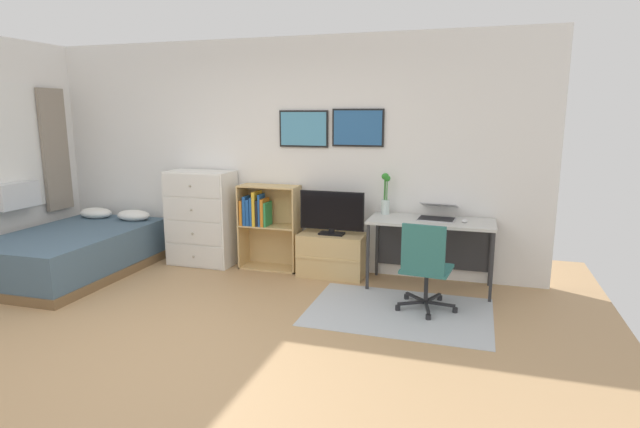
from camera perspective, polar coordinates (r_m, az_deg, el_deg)
ground_plane at (r=4.35m, az=-16.34°, el=-14.26°), size 7.20×7.20×0.00m
wall_back_with_posters at (r=6.12m, az=-4.32°, el=6.64°), size 6.12×0.09×2.70m
area_rug at (r=4.94m, az=8.85°, el=-10.76°), size 1.70×1.20×0.01m
bed at (r=6.58m, az=-25.81°, el=-3.84°), size 1.34×2.04×0.63m
dresser at (r=6.40m, az=-13.15°, el=-0.45°), size 0.80×0.46×1.16m
bookshelf at (r=6.10m, az=-6.25°, el=-0.73°), size 0.71×0.30×1.01m
tv_stand at (r=5.85m, az=1.36°, el=-4.60°), size 0.75×0.41×0.49m
television at (r=5.71m, az=1.32°, el=0.08°), size 0.74×0.16×0.49m
desk at (r=5.56m, az=12.41°, el=-1.90°), size 1.30×0.57×0.74m
office_chair at (r=4.84m, az=11.71°, el=-5.63°), size 0.57×0.58×0.86m
laptop at (r=5.55m, az=13.07°, el=0.19°), size 0.42×0.44×0.17m
computer_mouse at (r=5.42m, az=15.91°, el=-0.75°), size 0.06×0.10×0.03m
bamboo_vase at (r=5.66m, az=7.37°, el=2.27°), size 0.10×0.09×0.46m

